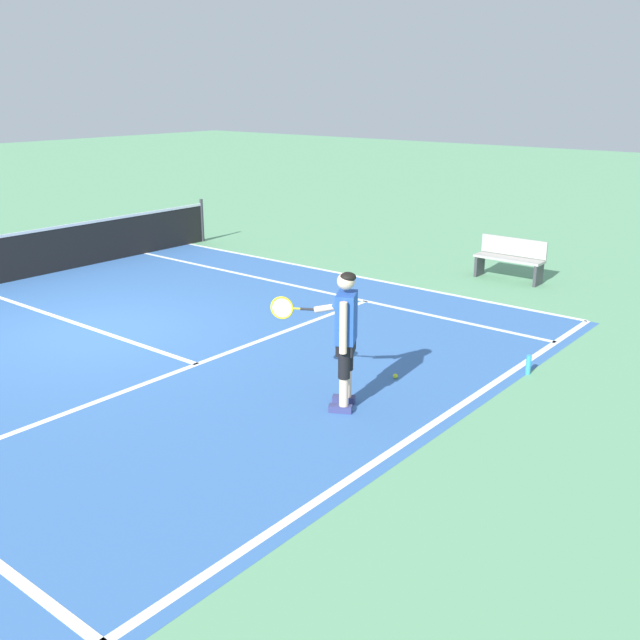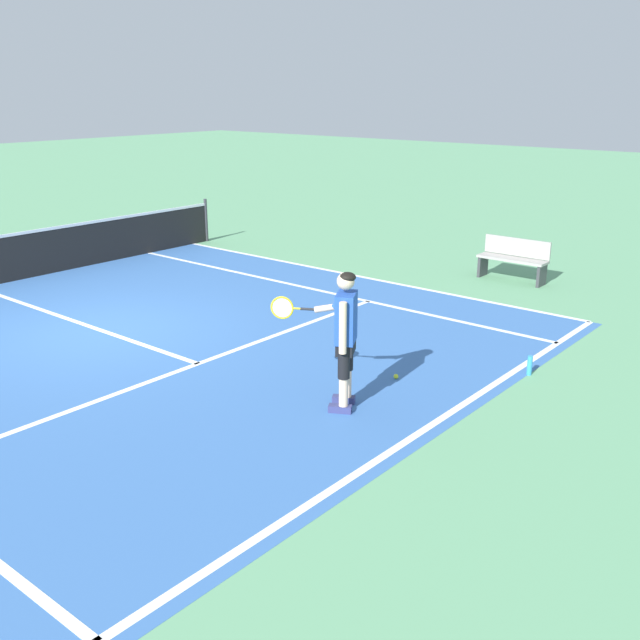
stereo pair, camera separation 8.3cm
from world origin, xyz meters
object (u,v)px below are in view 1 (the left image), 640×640
at_px(tennis_player, 344,331).
at_px(water_bottle, 528,365).
at_px(courtside_bench, 510,258).
at_px(tennis_ball_near_feet, 395,376).

height_order(tennis_player, water_bottle, tennis_player).
xyz_separation_m(courtside_bench, water_bottle, (-4.60, -2.45, -0.31)).
bearing_deg(courtside_bench, tennis_player, -170.85).
relative_size(tennis_player, tennis_ball_near_feet, 25.95).
height_order(courtside_bench, water_bottle, courtside_bench).
distance_m(tennis_player, water_bottle, 2.92).
xyz_separation_m(tennis_player, water_bottle, (2.46, -1.31, -0.85)).
bearing_deg(tennis_player, tennis_ball_near_feet, 0.61).
height_order(tennis_ball_near_feet, courtside_bench, courtside_bench).
bearing_deg(tennis_player, courtside_bench, 9.15).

